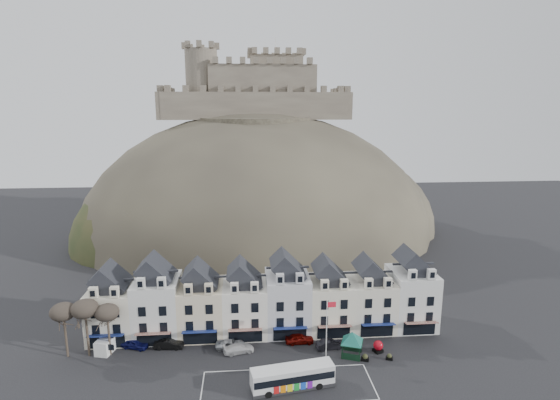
# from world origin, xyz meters

# --- Properties ---
(ground) EXTENTS (300.00, 300.00, 0.00)m
(ground) POSITION_xyz_m (0.00, 0.00, 0.00)
(ground) COLOR black
(ground) RESTS_ON ground
(coach_bay_markings) EXTENTS (22.00, 7.50, 0.01)m
(coach_bay_markings) POSITION_xyz_m (2.00, 1.25, 0.00)
(coach_bay_markings) COLOR silver
(coach_bay_markings) RESTS_ON ground
(townhouse_terrace) EXTENTS (54.40, 9.35, 11.80)m
(townhouse_terrace) POSITION_xyz_m (0.15, 15.97, 5.30)
(townhouse_terrace) COLOR #EFE8CF
(townhouse_terrace) RESTS_ON ground
(castle_hill) EXTENTS (100.00, 76.00, 68.00)m
(castle_hill) POSITION_xyz_m (1.25, 68.95, 0.11)
(castle_hill) COLOR #342F28
(castle_hill) RESTS_ON ground
(castle) EXTENTS (50.20, 22.20, 22.00)m
(castle) POSITION_xyz_m (0.51, 75.93, 40.19)
(castle) COLOR brown
(castle) RESTS_ON ground
(tree_left_far) EXTENTS (3.61, 3.61, 8.24)m
(tree_left_far) POSITION_xyz_m (-29.00, 10.50, 6.90)
(tree_left_far) COLOR #382C23
(tree_left_far) RESTS_ON ground
(tree_left_mid) EXTENTS (3.78, 3.78, 8.64)m
(tree_left_mid) POSITION_xyz_m (-26.00, 10.50, 7.24)
(tree_left_mid) COLOR #382C23
(tree_left_mid) RESTS_ON ground
(tree_left_near) EXTENTS (3.43, 3.43, 7.84)m
(tree_left_near) POSITION_xyz_m (-23.00, 10.50, 6.55)
(tree_left_near) COLOR #382C23
(tree_left_near) RESTS_ON ground
(bus) EXTENTS (10.94, 4.22, 3.01)m
(bus) POSITION_xyz_m (2.56, 0.67, 1.67)
(bus) COLOR #262628
(bus) RESTS_ON ground
(bus_shelter) EXTENTS (5.51, 5.51, 3.74)m
(bus_shelter) POSITION_xyz_m (11.90, 7.33, 2.90)
(bus_shelter) COLOR black
(bus_shelter) RESTS_ON ground
(red_buoy) EXTENTS (1.54, 1.54, 1.76)m
(red_buoy) POSITION_xyz_m (16.00, 7.99, 0.90)
(red_buoy) COLOR black
(red_buoy) RESTS_ON ground
(flagpole) EXTENTS (1.32, 0.14, 9.11)m
(flagpole) POSITION_xyz_m (8.10, 6.64, 5.20)
(flagpole) COLOR silver
(flagpole) RESTS_ON ground
(white_van) EXTENTS (3.06, 4.98, 2.11)m
(white_van) POSITION_xyz_m (-23.65, 12.00, 1.06)
(white_van) COLOR white
(white_van) RESTS_ON ground
(planter_west) EXTENTS (1.06, 0.77, 0.95)m
(planter_west) POSITION_xyz_m (17.00, 5.86, 0.46)
(planter_west) COLOR black
(planter_west) RESTS_ON ground
(planter_east) EXTENTS (1.19, 0.87, 1.07)m
(planter_east) POSITION_xyz_m (13.48, 5.87, 0.51)
(planter_east) COLOR black
(planter_east) RESTS_ON ground
(car_navy) EXTENTS (4.44, 2.88, 1.41)m
(car_navy) POSITION_xyz_m (-19.89, 12.00, 0.70)
(car_navy) COLOR #0E1148
(car_navy) RESTS_ON ground
(car_black) EXTENTS (4.46, 1.83, 1.44)m
(car_black) POSITION_xyz_m (-14.80, 11.53, 0.72)
(car_black) COLOR black
(car_black) RESTS_ON ground
(car_silver) EXTENTS (4.53, 2.34, 1.24)m
(car_silver) POSITION_xyz_m (-5.60, 10.77, 0.62)
(car_silver) COLOR #B3B7BB
(car_silver) RESTS_ON ground
(car_white) EXTENTS (4.79, 2.78, 1.30)m
(car_white) POSITION_xyz_m (-4.40, 9.50, 0.65)
(car_white) COLOR silver
(car_white) RESTS_ON ground
(car_maroon) EXTENTS (4.34, 1.81, 1.47)m
(car_maroon) POSITION_xyz_m (4.80, 11.38, 0.73)
(car_maroon) COLOR #5B0805
(car_maroon) RESTS_ON ground
(car_charcoal) EXTENTS (4.31, 1.91, 1.37)m
(car_charcoal) POSITION_xyz_m (9.15, 9.50, 0.69)
(car_charcoal) COLOR black
(car_charcoal) RESTS_ON ground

